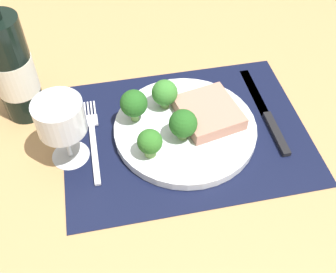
% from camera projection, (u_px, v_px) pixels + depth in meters
% --- Properties ---
extents(ground_plane, '(1.40, 1.10, 0.03)m').
position_uv_depth(ground_plane, '(185.00, 138.00, 0.74)').
color(ground_plane, tan).
extents(placemat, '(0.43, 0.32, 0.00)m').
position_uv_depth(placemat, '(185.00, 132.00, 0.73)').
color(placemat, black).
rests_on(placemat, ground_plane).
extents(plate, '(0.25, 0.25, 0.02)m').
position_uv_depth(plate, '(185.00, 129.00, 0.72)').
color(plate, silver).
rests_on(plate, placemat).
extents(steak, '(0.12, 0.12, 0.02)m').
position_uv_depth(steak, '(209.00, 112.00, 0.72)').
color(steak, tan).
rests_on(steak, plate).
extents(broccoli_back_left, '(0.04, 0.04, 0.05)m').
position_uv_depth(broccoli_back_left, '(150.00, 142.00, 0.65)').
color(broccoli_back_left, '#6B994C').
rests_on(broccoli_back_left, plate).
extents(broccoli_near_fork, '(0.05, 0.05, 0.06)m').
position_uv_depth(broccoli_near_fork, '(134.00, 104.00, 0.69)').
color(broccoli_near_fork, '#6B994C').
rests_on(broccoli_near_fork, plate).
extents(broccoli_center, '(0.05, 0.05, 0.06)m').
position_uv_depth(broccoli_center, '(165.00, 93.00, 0.72)').
color(broccoli_center, '#6B994C').
rests_on(broccoli_center, plate).
extents(broccoli_front_edge, '(0.05, 0.05, 0.06)m').
position_uv_depth(broccoli_front_edge, '(183.00, 124.00, 0.67)').
color(broccoli_front_edge, '#6B994C').
rests_on(broccoli_front_edge, plate).
extents(fork, '(0.02, 0.19, 0.01)m').
position_uv_depth(fork, '(93.00, 139.00, 0.71)').
color(fork, silver).
rests_on(fork, placemat).
extents(knife, '(0.02, 0.23, 0.01)m').
position_uv_depth(knife, '(267.00, 116.00, 0.75)').
color(knife, black).
rests_on(knife, placemat).
extents(wine_bottle, '(0.07, 0.07, 0.30)m').
position_uv_depth(wine_bottle, '(12.00, 68.00, 0.69)').
color(wine_bottle, black).
rests_on(wine_bottle, ground_plane).
extents(wine_glass, '(0.08, 0.08, 0.12)m').
position_uv_depth(wine_glass, '(61.00, 120.00, 0.63)').
color(wine_glass, silver).
rests_on(wine_glass, ground_plane).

